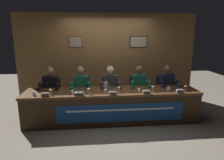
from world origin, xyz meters
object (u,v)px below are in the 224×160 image
at_px(chair_far_left, 53,96).
at_px(water_cup_right, 139,90).
at_px(chair_left, 82,96).
at_px(nameplate_center, 113,93).
at_px(water_cup_far_left, 34,94).
at_px(chair_center, 110,95).
at_px(water_cup_center, 105,91).
at_px(chair_right, 137,94).
at_px(water_pitcher_central, 106,86).
at_px(panelist_left, 81,87).
at_px(microphone_center, 112,88).
at_px(juice_glass_far_left, 51,91).
at_px(juice_glass_far_right, 185,87).
at_px(microphone_right, 146,87).
at_px(nameplate_left, 79,94).
at_px(water_cup_left, 72,92).
at_px(microphone_far_right, 175,86).
at_px(microphone_far_left, 47,90).
at_px(juice_glass_left, 89,90).
at_px(juice_glass_right, 153,88).
at_px(panelist_center, 111,87).
at_px(chair_far_right, 164,93).
at_px(panelist_far_right, 167,85).
at_px(nameplate_far_left, 45,94).
at_px(conference_table, 113,101).
at_px(microphone_left, 78,89).
at_px(juice_glass_center, 119,89).
at_px(panelist_right, 139,86).
at_px(nameplate_right, 146,92).
at_px(water_cup_far_right, 168,90).
at_px(panelist_far_left, 50,88).

relative_size(chair_far_left, water_cup_right, 10.71).
relative_size(chair_left, nameplate_center, 5.51).
distance_m(water_cup_far_left, chair_center, 1.91).
height_order(water_cup_center, chair_right, chair_right).
bearing_deg(water_pitcher_central, nameplate_center, -72.68).
xyz_separation_m(panelist_left, microphone_center, (0.75, -0.44, 0.09)).
bearing_deg(juice_glass_far_left, juice_glass_far_right, 0.27).
bearing_deg(water_cup_right, microphone_right, 30.17).
distance_m(nameplate_left, chair_center, 1.23).
xyz_separation_m(water_cup_left, microphone_far_right, (2.41, 0.16, 0.04)).
distance_m(water_cup_far_left, microphone_far_left, 0.28).
bearing_deg(water_cup_center, chair_center, 77.66).
height_order(juice_glass_left, water_cup_right, juice_glass_left).
bearing_deg(water_cup_left, nameplate_left, -40.11).
height_order(microphone_center, juice_glass_right, microphone_center).
distance_m(chair_far_left, juice_glass_far_left, 0.91).
distance_m(microphone_center, chair_right, 1.04).
xyz_separation_m(water_cup_far_left, chair_left, (0.95, 0.83, -0.33)).
distance_m(nameplate_center, juice_glass_right, 0.94).
relative_size(panelist_center, water_cup_right, 14.56).
bearing_deg(microphone_center, panelist_left, 149.54).
relative_size(chair_far_left, panelist_left, 0.74).
distance_m(chair_left, chair_far_right, 2.23).
bearing_deg(chair_far_right, chair_right, 180.00).
bearing_deg(juice_glass_far_left, chair_far_left, 99.66).
distance_m(microphone_right, panelist_far_right, 0.85).
height_order(nameplate_far_left, juice_glass_left, juice_glass_left).
relative_size(conference_table, juice_glass_far_right, 32.40).
distance_m(panelist_center, microphone_far_right, 1.57).
relative_size(nameplate_far_left, juice_glass_far_left, 1.36).
xyz_separation_m(juice_glass_far_left, chair_right, (2.09, 0.82, -0.38)).
bearing_deg(microphone_left, juice_glass_center, -5.66).
xyz_separation_m(water_cup_center, microphone_center, (0.18, 0.16, 0.04)).
xyz_separation_m(chair_center, water_cup_right, (0.59, -0.79, 0.33)).
relative_size(chair_far_right, water_pitcher_central, 4.34).
bearing_deg(water_cup_right, panelist_right, 75.61).
bearing_deg(juice_glass_right, juice_glass_center, 178.69).
xyz_separation_m(chair_far_right, water_pitcher_central, (-1.63, -0.54, 0.39)).
xyz_separation_m(juice_glass_center, microphone_center, (-0.13, 0.13, -0.01)).
distance_m(microphone_right, water_pitcher_central, 0.94).
relative_size(nameplate_right, juice_glass_far_right, 1.34).
xyz_separation_m(water_cup_right, water_cup_far_right, (0.69, -0.00, 0.00)).
height_order(chair_right, water_cup_right, chair_right).
bearing_deg(water_cup_center, juice_glass_far_right, -0.24).
distance_m(nameplate_center, water_cup_far_right, 1.31).
relative_size(nameplate_far_left, chair_left, 0.18).
distance_m(chair_left, microphone_center, 1.05).
xyz_separation_m(nameplate_left, panelist_right, (1.48, 0.72, -0.05)).
relative_size(water_cup_left, chair_center, 0.09).
distance_m(panelist_far_left, panelist_right, 2.23).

